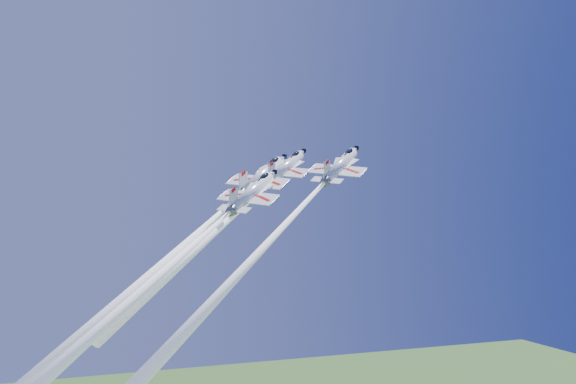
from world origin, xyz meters
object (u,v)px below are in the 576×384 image
object	(u,v)px
jet_lead	(230,218)
jet_slot	(174,262)
jet_left	(183,246)
jet_right	(278,232)

from	to	relation	value
jet_lead	jet_slot	xyz separation A→B (m)	(-9.73, -10.06, -5.21)
jet_left	jet_slot	bearing A→B (deg)	-64.11
jet_lead	jet_slot	world-z (taller)	jet_lead
jet_left	jet_slot	world-z (taller)	jet_left
jet_right	jet_slot	world-z (taller)	jet_right
jet_lead	jet_left	xyz separation A→B (m)	(-7.47, -4.20, -3.54)
jet_lead	jet_left	size ratio (longest dim) A/B	0.82
jet_lead	jet_right	xyz separation A→B (m)	(2.90, -11.78, -1.68)
jet_slot	jet_lead	bearing A→B (deg)	92.93
jet_lead	jet_right	size ratio (longest dim) A/B	0.87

